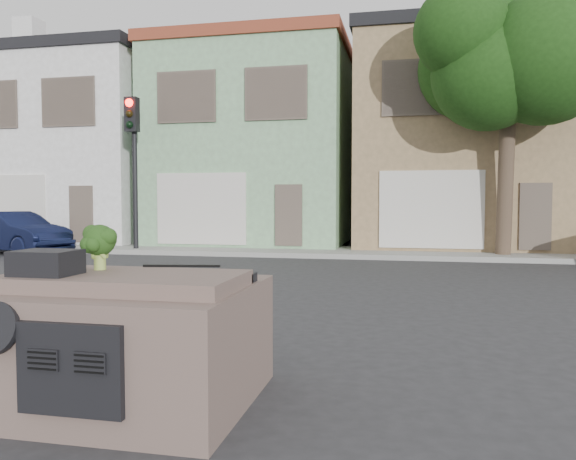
% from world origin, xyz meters
% --- Properties ---
extents(ground_plane, '(120.00, 120.00, 0.00)m').
position_xyz_m(ground_plane, '(0.00, 0.00, 0.00)').
color(ground_plane, '#303033').
rests_on(ground_plane, ground).
extents(sidewalk, '(40.00, 3.00, 0.15)m').
position_xyz_m(sidewalk, '(0.00, 10.50, 0.07)').
color(sidewalk, gray).
rests_on(sidewalk, ground).
extents(townhouse_white, '(7.20, 8.20, 7.55)m').
position_xyz_m(townhouse_white, '(-11.00, 14.50, 3.77)').
color(townhouse_white, white).
rests_on(townhouse_white, ground).
extents(townhouse_mint, '(7.20, 8.20, 7.55)m').
position_xyz_m(townhouse_mint, '(-3.50, 14.50, 3.77)').
color(townhouse_mint, '#84B384').
rests_on(townhouse_mint, ground).
extents(townhouse_tan, '(7.20, 8.20, 7.55)m').
position_xyz_m(townhouse_tan, '(4.00, 14.50, 3.77)').
color(townhouse_tan, '#957954').
rests_on(townhouse_tan, ground).
extents(navy_sedan, '(4.40, 2.59, 1.37)m').
position_xyz_m(navy_sedan, '(-10.23, 8.49, 0.00)').
color(navy_sedan, '#101636').
rests_on(navy_sedan, ground).
extents(traffic_signal, '(0.40, 0.40, 5.10)m').
position_xyz_m(traffic_signal, '(-6.50, 9.50, 2.55)').
color(traffic_signal, black).
rests_on(traffic_signal, ground).
extents(tree_near, '(4.40, 4.00, 8.50)m').
position_xyz_m(tree_near, '(5.00, 9.80, 4.25)').
color(tree_near, '#1A3E11').
rests_on(tree_near, ground).
extents(car_dashboard, '(2.00, 1.80, 1.12)m').
position_xyz_m(car_dashboard, '(0.00, -3.00, 0.56)').
color(car_dashboard, brown).
rests_on(car_dashboard, ground).
extents(instrument_hump, '(0.48, 0.38, 0.20)m').
position_xyz_m(instrument_hump, '(-0.58, -3.35, 1.22)').
color(instrument_hump, black).
rests_on(instrument_hump, car_dashboard).
extents(wiper_arm, '(0.69, 0.15, 0.02)m').
position_xyz_m(wiper_arm, '(0.28, -2.62, 1.13)').
color(wiper_arm, black).
rests_on(wiper_arm, car_dashboard).
extents(broccoli, '(0.40, 0.40, 0.40)m').
position_xyz_m(broccoli, '(-0.34, -2.95, 1.32)').
color(broccoli, '#1B3811').
rests_on(broccoli, car_dashboard).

